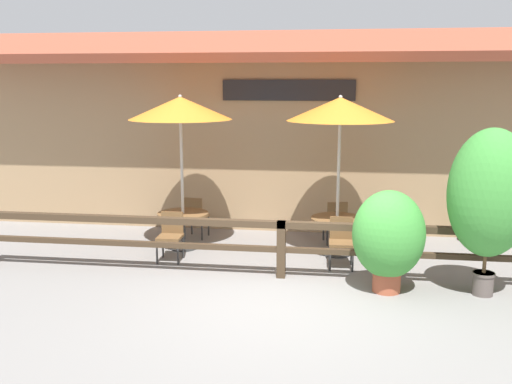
{
  "coord_description": "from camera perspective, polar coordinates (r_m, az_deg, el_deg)",
  "views": [
    {
      "loc": [
        0.84,
        -7.88,
        3.16
      ],
      "look_at": [
        -0.48,
        1.53,
        1.33
      ],
      "focal_mm": 40.0,
      "sensor_mm": 36.0,
      "label": 1
    }
  ],
  "objects": [
    {
      "name": "chair_near_streetside",
      "position": [
        10.37,
        -8.52,
        -4.14
      ],
      "size": [
        0.43,
        0.43,
        0.87
      ],
      "rotation": [
        0.0,
        0.0,
        0.02
      ],
      "color": "brown",
      "rests_on": "ground"
    },
    {
      "name": "chair_middle_streetside",
      "position": [
        9.99,
        8.52,
        -4.73
      ],
      "size": [
        0.43,
        0.43,
        0.87
      ],
      "rotation": [
        0.0,
        0.0,
        0.03
      ],
      "color": "brown",
      "rests_on": "ground"
    },
    {
      "name": "dining_table_near",
      "position": [
        11.04,
        -7.3,
        -2.79
      ],
      "size": [
        0.98,
        0.98,
        0.7
      ],
      "color": "brown",
      "rests_on": "ground"
    },
    {
      "name": "patio_umbrella_middle",
      "position": [
        10.36,
        8.42,
        8.17
      ],
      "size": [
        1.92,
        1.92,
        2.94
      ],
      "color": "#B7B2A8",
      "rests_on": "ground"
    },
    {
      "name": "patio_railing",
      "position": [
        9.3,
        2.55,
        -4.47
      ],
      "size": [
        10.4,
        0.14,
        0.95
      ],
      "color": "#3D2D1E",
      "rests_on": "ground"
    },
    {
      "name": "patio_umbrella_near",
      "position": [
        10.74,
        -7.58,
        8.29
      ],
      "size": [
        1.92,
        1.92,
        2.94
      ],
      "color": "#B7B2A8",
      "rests_on": "ground"
    },
    {
      "name": "potted_plant_broad_leaf",
      "position": [
        8.86,
        13.11,
        -4.35
      ],
      "size": [
        1.09,
        0.98,
        1.58
      ],
      "color": "#9E4C33",
      "rests_on": "ground"
    },
    {
      "name": "ground_plane",
      "position": [
        8.53,
        1.82,
        -10.84
      ],
      "size": [
        60.0,
        60.0,
        0.0
      ],
      "primitive_type": "plane",
      "color": "slate"
    },
    {
      "name": "potted_plant_entrance_palm",
      "position": [
        12.07,
        21.52,
        -2.35
      ],
      "size": [
        0.61,
        0.55,
        1.03
      ],
      "color": "#9E4C33",
      "rests_on": "ground"
    },
    {
      "name": "potted_plant_tall_tropical",
      "position": [
        9.01,
        22.36,
        -0.23
      ],
      "size": [
        1.22,
        1.1,
        2.53
      ],
      "color": "#564C47",
      "rests_on": "ground"
    },
    {
      "name": "chair_middle_wallside",
      "position": [
        11.4,
        7.98,
        -2.75
      ],
      "size": [
        0.5,
        0.5,
        0.87
      ],
      "rotation": [
        0.0,
        0.0,
        3.35
      ],
      "color": "brown",
      "rests_on": "ground"
    },
    {
      "name": "building_facade",
      "position": [
        12.05,
        4.0,
        6.16
      ],
      "size": [
        14.28,
        1.49,
        4.23
      ],
      "color": "#997A56",
      "rests_on": "ground"
    },
    {
      "name": "chair_near_wallside",
      "position": [
        11.75,
        -6.1,
        -2.29
      ],
      "size": [
        0.47,
        0.47,
        0.87
      ],
      "rotation": [
        0.0,
        0.0,
        3.0
      ],
      "color": "brown",
      "rests_on": "ground"
    },
    {
      "name": "dining_table_middle",
      "position": [
        10.67,
        8.1,
        -3.29
      ],
      "size": [
        0.98,
        0.98,
        0.7
      ],
      "color": "brown",
      "rests_on": "ground"
    }
  ]
}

